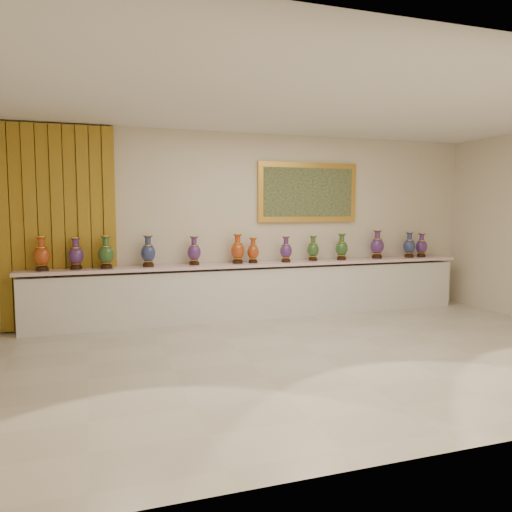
{
  "coord_description": "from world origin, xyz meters",
  "views": [
    {
      "loc": [
        -2.62,
        -5.35,
        1.77
      ],
      "look_at": [
        -0.24,
        1.7,
        1.07
      ],
      "focal_mm": 35.0,
      "sensor_mm": 36.0,
      "label": 1
    }
  ],
  "objects_px": {
    "counter": "(259,291)",
    "vase_2": "(106,254)",
    "vase_1": "(76,255)",
    "vase_0": "(42,255)"
  },
  "relations": [
    {
      "from": "vase_1",
      "to": "vase_2",
      "type": "height_order",
      "value": "vase_2"
    },
    {
      "from": "counter",
      "to": "vase_0",
      "type": "distance_m",
      "value": 3.32
    },
    {
      "from": "counter",
      "to": "vase_1",
      "type": "xyz_separation_m",
      "value": [
        -2.8,
        0.0,
        0.67
      ]
    },
    {
      "from": "vase_1",
      "to": "vase_2",
      "type": "bearing_deg",
      "value": -7.22
    },
    {
      "from": "vase_2",
      "to": "vase_0",
      "type": "bearing_deg",
      "value": 179.73
    },
    {
      "from": "counter",
      "to": "vase_2",
      "type": "distance_m",
      "value": 2.48
    },
    {
      "from": "counter",
      "to": "vase_2",
      "type": "relative_size",
      "value": 15.02
    },
    {
      "from": "vase_1",
      "to": "counter",
      "type": "bearing_deg",
      "value": -0.04
    },
    {
      "from": "vase_0",
      "to": "vase_1",
      "type": "bearing_deg",
      "value": 6.13
    },
    {
      "from": "counter",
      "to": "vase_2",
      "type": "height_order",
      "value": "vase_2"
    }
  ]
}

